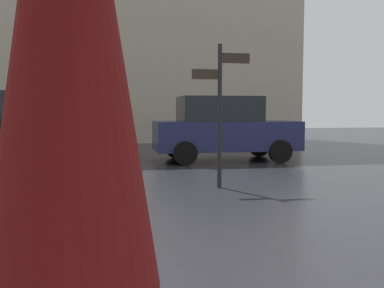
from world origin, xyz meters
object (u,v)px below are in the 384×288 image
(street_signpost, at_px, (220,101))
(parked_scooter, at_px, (74,161))
(folded_patio_umbrella_near, at_px, (68,30))
(parked_car_left, at_px, (224,128))
(parked_car_right, at_px, (15,126))

(street_signpost, bearing_deg, parked_scooter, 179.46)
(folded_patio_umbrella_near, relative_size, parked_scooter, 1.64)
(parked_car_left, distance_m, parked_car_right, 5.85)
(folded_patio_umbrella_near, height_order, parked_scooter, folded_patio_umbrella_near)
(parked_scooter, relative_size, parked_car_left, 0.36)
(parked_car_right, bearing_deg, street_signpost, 141.35)
(folded_patio_umbrella_near, xyz_separation_m, parked_scooter, (-0.59, 6.42, -1.06))
(parked_scooter, height_order, street_signpost, street_signpost)
(folded_patio_umbrella_near, distance_m, parked_car_left, 10.97)
(folded_patio_umbrella_near, bearing_deg, street_signpost, 72.41)
(folded_patio_umbrella_near, distance_m, parked_scooter, 6.54)
(parked_scooter, relative_size, parked_car_right, 0.33)
(street_signpost, bearing_deg, parked_car_right, 133.27)
(folded_patio_umbrella_near, bearing_deg, parked_car_right, 102.94)
(parked_scooter, distance_m, parked_car_left, 5.55)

